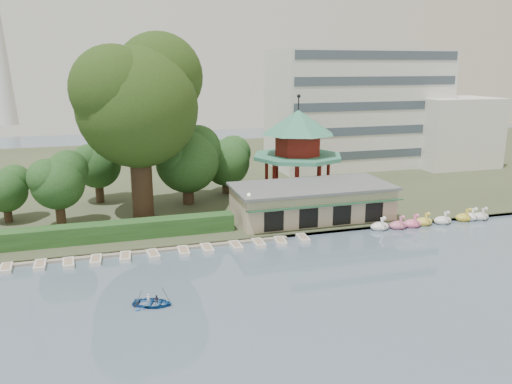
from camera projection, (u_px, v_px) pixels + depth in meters
name	position (u px, v px, depth m)	size (l,w,h in m)	color
ground_plane	(300.00, 320.00, 35.92)	(220.00, 220.00, 0.00)	slate
shore	(188.00, 173.00, 84.21)	(220.00, 70.00, 0.40)	#424930
embankment	(240.00, 240.00, 51.97)	(220.00, 0.60, 0.30)	gray
dock	(121.00, 252.00, 48.59)	(34.00, 1.60, 0.24)	gray
boathouse	(312.00, 201.00, 58.51)	(18.60, 9.39, 3.90)	tan
pavilion	(298.00, 144.00, 67.12)	(12.40, 12.40, 13.50)	tan
office_building	(373.00, 113.00, 88.04)	(38.00, 18.00, 20.00)	silver
hedge	(88.00, 233.00, 50.54)	(30.00, 2.00, 1.80)	#274F21
lamp_post	(249.00, 205.00, 53.17)	(0.36, 0.36, 4.28)	black
big_tree	(139.00, 97.00, 56.21)	(15.07, 14.05, 21.28)	#3A281C
small_trees	(137.00, 165.00, 61.80)	(39.27, 16.27, 10.01)	#3A281C
swan_boats	(435.00, 221.00, 57.57)	(15.54, 2.16, 1.92)	white
moored_rowboats	(141.00, 255.00, 47.75)	(34.51, 2.75, 0.36)	silver
rowboat_with_passengers	(153.00, 300.00, 37.98)	(5.05, 4.37, 2.01)	#184E95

